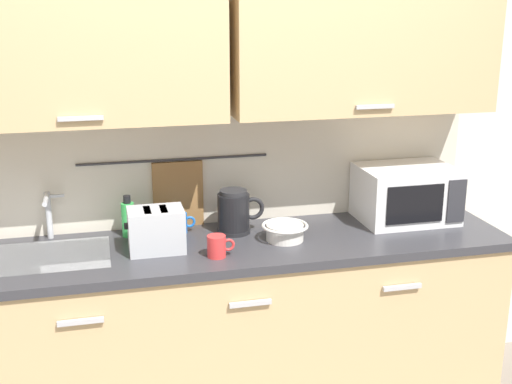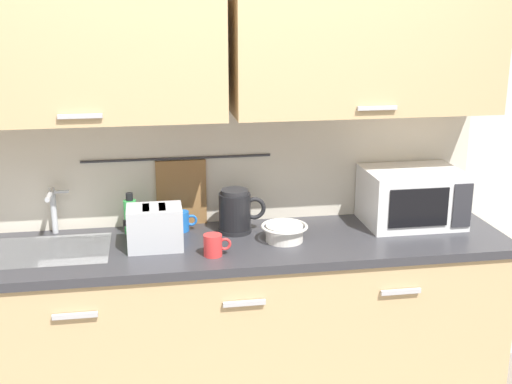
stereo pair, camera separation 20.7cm
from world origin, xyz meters
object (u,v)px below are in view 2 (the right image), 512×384
object	(u,v)px
microwave	(412,197)
dish_soap_bottle	(130,215)
mug_near_sink	(181,221)
mixing_bowl	(284,232)
mug_by_kettle	(214,245)
electric_kettle	(236,211)
toaster	(155,227)

from	to	relation	value
microwave	dish_soap_bottle	bearing A→B (deg)	176.52
dish_soap_bottle	mug_near_sink	size ratio (longest dim) A/B	1.63
dish_soap_bottle	mixing_bowl	bearing A→B (deg)	-17.80
mug_near_sink	mug_by_kettle	bearing A→B (deg)	-70.73
mug_near_sink	mixing_bowl	size ratio (longest dim) A/B	0.56
electric_kettle	mug_near_sink	xyz separation A→B (m)	(-0.25, 0.06, -0.05)
electric_kettle	mug_by_kettle	distance (m)	0.32
mug_near_sink	toaster	distance (m)	0.25
microwave	mug_by_kettle	distance (m)	1.04
mixing_bowl	electric_kettle	bearing A→B (deg)	142.19
microwave	electric_kettle	xyz separation A→B (m)	(-0.86, 0.02, -0.03)
electric_kettle	mixing_bowl	distance (m)	0.26
electric_kettle	mixing_bowl	world-z (taller)	electric_kettle
dish_soap_bottle	mug_near_sink	distance (m)	0.24
mug_by_kettle	mug_near_sink	bearing A→B (deg)	109.27
electric_kettle	dish_soap_bottle	world-z (taller)	electric_kettle
mixing_bowl	mug_by_kettle	bearing A→B (deg)	-159.46
mixing_bowl	dish_soap_bottle	bearing A→B (deg)	162.20
mug_near_sink	mixing_bowl	xyz separation A→B (m)	(0.46, -0.21, -0.00)
dish_soap_bottle	electric_kettle	bearing A→B (deg)	-7.60
microwave	electric_kettle	bearing A→B (deg)	178.87
electric_kettle	toaster	world-z (taller)	electric_kettle
dish_soap_bottle	mixing_bowl	distance (m)	0.73
mixing_bowl	toaster	size ratio (longest dim) A/B	0.84
dish_soap_bottle	microwave	bearing A→B (deg)	-3.48
dish_soap_bottle	toaster	world-z (taller)	dish_soap_bottle
toaster	mug_by_kettle	xyz separation A→B (m)	(0.24, -0.13, -0.05)
mug_near_sink	mug_by_kettle	world-z (taller)	same
microwave	mixing_bowl	distance (m)	0.68
electric_kettle	mug_near_sink	world-z (taller)	electric_kettle
mug_by_kettle	electric_kettle	bearing A→B (deg)	64.51
microwave	mug_near_sink	bearing A→B (deg)	176.17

